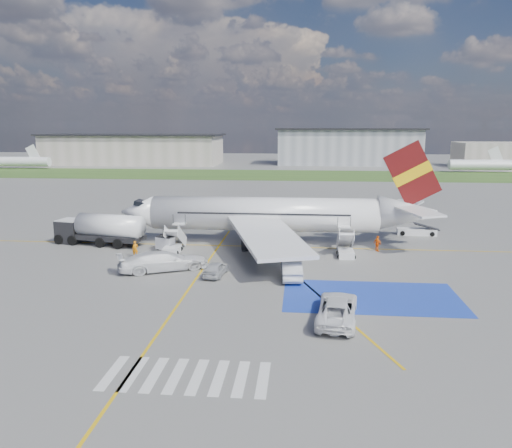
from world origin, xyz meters
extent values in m
plane|color=#60605E|center=(0.00, 0.00, 0.00)|extent=(400.00, 400.00, 0.00)
cube|color=#2D4C1E|center=(0.00, 95.00, 0.01)|extent=(400.00, 30.00, 0.01)
cube|color=gold|center=(0.00, 12.00, 0.01)|extent=(120.00, 0.20, 0.01)
cube|color=gold|center=(-5.00, -10.00, 0.01)|extent=(0.20, 60.00, 0.01)
cube|color=gold|center=(0.00, 12.00, 0.01)|extent=(20.71, 56.45, 0.01)
cube|color=#1B39A6|center=(10.00, -4.00, 0.01)|extent=(14.00, 8.00, 0.01)
cube|color=silver|center=(-6.00, -18.00, 0.01)|extent=(0.60, 4.00, 0.01)
cube|color=silver|center=(-4.80, -18.00, 0.01)|extent=(0.60, 4.00, 0.01)
cube|color=silver|center=(-3.60, -18.00, 0.01)|extent=(0.60, 4.00, 0.01)
cube|color=silver|center=(-2.40, -18.00, 0.01)|extent=(0.60, 4.00, 0.01)
cube|color=silver|center=(-1.20, -18.00, 0.01)|extent=(0.60, 4.00, 0.01)
cube|color=silver|center=(0.00, -18.00, 0.01)|extent=(0.60, 4.00, 0.01)
cube|color=silver|center=(1.20, -18.00, 0.01)|extent=(0.60, 4.00, 0.01)
cube|color=silver|center=(2.40, -18.00, 0.01)|extent=(0.60, 4.00, 0.01)
cube|color=#A09A89|center=(-55.00, 130.00, 5.00)|extent=(60.00, 22.00, 10.00)
cube|color=gray|center=(20.00, 135.00, 6.00)|extent=(48.00, 18.00, 12.00)
cylinder|color=silver|center=(0.00, 14.00, 3.40)|extent=(26.00, 3.90, 3.90)
cone|color=silver|center=(-15.00, 14.00, 3.40)|extent=(4.00, 3.90, 3.90)
cube|color=black|center=(-14.40, 14.00, 4.45)|extent=(1.67, 1.90, 0.82)
cone|color=silver|center=(16.20, 14.00, 3.80)|extent=(6.50, 3.90, 3.90)
cube|color=silver|center=(1.00, 5.50, 2.80)|extent=(9.86, 15.95, 1.40)
cube|color=silver|center=(1.00, 22.50, 2.80)|extent=(9.86, 15.95, 1.40)
cylinder|color=#38383A|center=(0.00, 8.40, 1.40)|extent=(3.40, 2.10, 2.10)
cylinder|color=#38383A|center=(0.00, 19.60, 1.40)|extent=(3.40, 2.10, 2.10)
cube|color=#530E0E|center=(16.50, 14.00, 8.20)|extent=(6.62, 0.30, 7.45)
cube|color=yellow|center=(16.50, 14.00, 8.20)|extent=(4.36, 0.40, 3.08)
cube|color=silver|center=(16.80, 10.80, 4.50)|extent=(4.73, 5.95, 0.49)
cube|color=silver|center=(16.80, 17.20, 4.50)|extent=(4.73, 5.95, 0.49)
cube|color=black|center=(0.00, 12.04, 3.75)|extent=(19.50, 0.04, 0.18)
cube|color=black|center=(0.00, 15.96, 3.75)|extent=(19.50, 0.04, 0.18)
cube|color=silver|center=(-9.50, 9.85, 1.45)|extent=(1.40, 3.73, 2.32)
cube|color=silver|center=(-9.50, 11.75, 2.50)|extent=(1.40, 1.00, 0.12)
cylinder|color=black|center=(-10.20, 11.75, 3.05)|extent=(0.06, 0.06, 1.10)
cylinder|color=black|center=(-8.80, 11.75, 3.05)|extent=(0.06, 0.06, 1.10)
cube|color=silver|center=(-9.50, 8.25, 0.35)|extent=(1.60, 2.40, 0.70)
cube|color=silver|center=(9.00, 9.85, 1.45)|extent=(1.40, 3.73, 2.32)
cube|color=silver|center=(9.00, 11.75, 2.50)|extent=(1.40, 1.00, 0.12)
cylinder|color=black|center=(8.30, 11.75, 3.05)|extent=(0.06, 0.06, 1.10)
cylinder|color=black|center=(9.70, 11.75, 3.05)|extent=(0.06, 0.06, 1.10)
cube|color=silver|center=(9.00, 8.25, 0.35)|extent=(1.60, 2.40, 0.70)
cube|color=black|center=(-22.59, 12.09, 1.31)|extent=(3.09, 3.09, 2.62)
cylinder|color=silver|center=(-17.34, 11.02, 2.28)|extent=(8.11, 4.12, 2.62)
cube|color=black|center=(-17.34, 11.02, 0.97)|extent=(8.11, 4.12, 0.57)
cube|color=silver|center=(-10.53, 9.40, 0.80)|extent=(2.18, 1.78, 1.32)
cube|color=black|center=(-10.53, 9.40, 1.51)|extent=(2.06, 1.66, 0.11)
cube|color=silver|center=(18.71, 20.00, 0.40)|extent=(4.83, 1.89, 0.79)
cube|color=black|center=(19.90, 19.93, 1.09)|extent=(3.17, 1.38, 0.88)
imported|color=#AEB0B6|center=(-3.36, 0.51, 0.66)|extent=(2.09, 4.08, 1.33)
imported|color=#B2B4B9|center=(3.49, 0.39, 0.83)|extent=(2.18, 5.17, 1.66)
imported|color=white|center=(6.96, -8.92, 1.08)|extent=(3.31, 6.01, 2.15)
imported|color=silver|center=(-8.59, 1.78, 1.24)|extent=(6.80, 5.04, 2.47)
imported|color=orange|center=(-12.90, 6.36, 0.84)|extent=(0.69, 0.53, 1.68)
imported|color=orange|center=(-16.54, 12.62, 0.80)|extent=(0.87, 0.96, 1.60)
imported|color=orange|center=(12.59, 10.98, 0.87)|extent=(0.97, 1.06, 1.74)
camera|label=1|loc=(4.32, -42.71, 13.52)|focal=35.00mm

